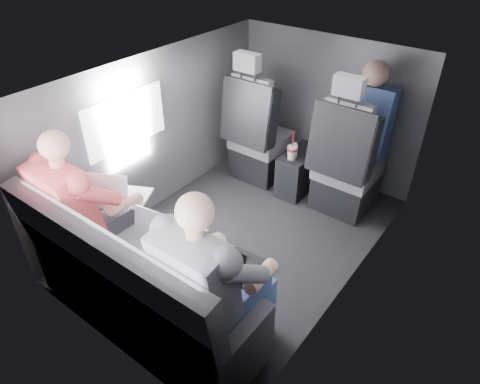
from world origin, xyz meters
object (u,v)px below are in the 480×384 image
Objects in this scene: front_seat_left at (258,140)px; center_console at (299,171)px; passenger_rear_left at (87,208)px; passenger_front_right at (367,122)px; rear_bench at (140,289)px; soda_cup at (292,152)px; passenger_rear_right at (214,280)px; front_seat_right at (345,170)px; laptop_silver at (170,232)px; water_bottle at (295,151)px; laptop_white at (117,195)px; laptop_black at (227,263)px.

front_seat_left reaches higher than center_console.
passenger_rear_left is at bearing -93.07° from front_seat_left.
passenger_rear_left is at bearing -116.25° from passenger_front_right.
passenger_front_right is at bearing 77.69° from rear_bench.
soda_cup is 1.79m from passenger_rear_left.
passenger_rear_right is at bearing 10.20° from rear_bench.
front_seat_right is (0.90, 0.00, 0.00)m from front_seat_left.
laptop_silver is (0.07, -1.55, 0.16)m from soda_cup.
laptop_white is (-0.51, -1.51, 0.17)m from water_bottle.
front_seat_left is 8.60× the size of water_bottle.
rear_bench is (0.45, -1.90, -0.09)m from front_seat_left.
front_seat_right reaches higher than passenger_rear_left.
passenger_rear_left reaches higher than laptop_white.
passenger_rear_right is at bearing -74.06° from center_console.
front_seat_left reaches higher than soda_cup.
front_seat_right is 1.51× the size of passenger_front_right.
laptop_silver is 0.49m from passenger_rear_right.
front_seat_right reaches higher than soda_cup.
front_seat_right is 2.64× the size of center_console.
rear_bench is 1.82m from water_bottle.
laptop_silver is (0.06, 0.24, 0.32)m from rear_bench.
passenger_rear_right is 2.07m from passenger_front_right.
front_seat_left is at bearing 103.31° from rear_bench.
center_console is 1.07× the size of laptop_white.
water_bottle is (0.00, -0.12, 0.27)m from center_console.
center_console is 1.97m from passenger_rear_right.
laptop_silver is 0.97× the size of laptop_black.
passenger_rear_right reaches higher than soda_cup.
passenger_rear_right is at bearing -61.59° from front_seat_left.
laptop_silver is at bearing -88.01° from water_bottle.
laptop_white reaches higher than laptop_silver.
center_console is at bearing 5.07° from front_seat_left.
rear_bench reaches higher than laptop_silver.
passenger_rear_right is (0.08, -1.81, 0.23)m from front_seat_right.
laptop_black is at bearing -73.57° from center_console.
passenger_rear_right reaches higher than laptop_black.
laptop_black is 1.06m from passenger_rear_left.
front_seat_left reaches higher than rear_bench.
center_console is 3.26× the size of water_bottle.
passenger_rear_right reaches higher than center_console.
front_seat_left is 1.51× the size of passenger_front_right.
rear_bench is 3.55× the size of laptop_white.
water_bottle is 0.41× the size of laptop_silver.
laptop_black is (0.50, -1.70, 0.44)m from center_console.
passenger_rear_left is (-0.04, -0.21, -0.01)m from laptop_white.
laptop_white is 1.05m from passenger_rear_right.
front_seat_right is 0.46m from water_bottle.
front_seat_right is 1.96m from rear_bench.
laptop_white is 0.37× the size of passenger_rear_left.
soda_cup is 0.22× the size of passenger_rear_right.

